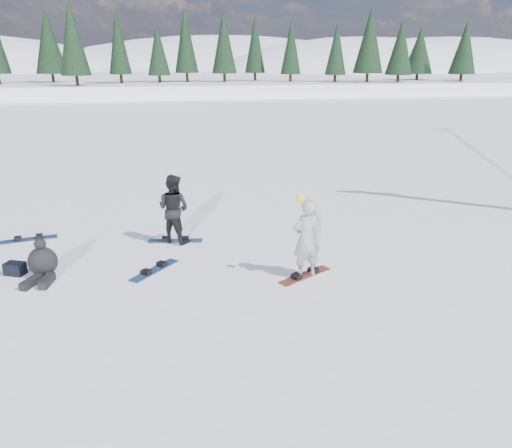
{
  "coord_description": "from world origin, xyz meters",
  "views": [
    {
      "loc": [
        -0.54,
        -10.66,
        4.99
      ],
      "look_at": [
        1.32,
        0.56,
        1.1
      ],
      "focal_mm": 35.0,
      "sensor_mm": 36.0,
      "label": 1
    }
  ],
  "objects": [
    {
      "name": "ground",
      "position": [
        0.0,
        0.0,
        0.0
      ],
      "size": [
        420.0,
        420.0,
        0.0
      ],
      "primitive_type": "plane",
      "color": "white",
      "rests_on": "ground"
    },
    {
      "name": "alpine_backdrop",
      "position": [
        -11.72,
        189.18,
        -13.98
      ],
      "size": [
        412.5,
        227.0,
        53.2
      ],
      "color": "white",
      "rests_on": "ground"
    },
    {
      "name": "snowboarder_woman",
      "position": [
        2.36,
        -0.23,
        0.96
      ],
      "size": [
        0.79,
        0.63,
        2.05
      ],
      "rotation": [
        0.0,
        0.0,
        3.44
      ],
      "color": "#A09FA5",
      "rests_on": "ground"
    },
    {
      "name": "snowboarder_man",
      "position": [
        -0.64,
        2.61,
        0.96
      ],
      "size": [
        1.18,
        1.13,
        1.92
      ],
      "primitive_type": "imported",
      "rotation": [
        0.0,
        0.0,
        2.54
      ],
      "color": "black",
      "rests_on": "ground"
    },
    {
      "name": "seated_rider",
      "position": [
        -3.72,
        0.74,
        0.36
      ],
      "size": [
        0.81,
        1.2,
        0.95
      ],
      "rotation": [
        0.0,
        0.0,
        -0.28
      ],
      "color": "black",
      "rests_on": "ground"
    },
    {
      "name": "gear_bag",
      "position": [
        -4.42,
        1.0,
        0.15
      ],
      "size": [
        0.53,
        0.45,
        0.3
      ],
      "primitive_type": "cube",
      "rotation": [
        0.0,
        0.0,
        -0.39
      ],
      "color": "black",
      "rests_on": "ground"
    },
    {
      "name": "snowboard_woman",
      "position": [
        2.36,
        -0.23,
        0.01
      ],
      "size": [
        1.43,
        1.02,
        0.03
      ],
      "primitive_type": "cube",
      "rotation": [
        0.0,
        0.0,
        0.54
      ],
      "color": "#9C3A22",
      "rests_on": "ground"
    },
    {
      "name": "snowboard_man",
      "position": [
        -0.64,
        2.61,
        0.01
      ],
      "size": [
        1.52,
        0.47,
        0.03
      ],
      "primitive_type": "cube",
      "rotation": [
        0.0,
        0.0,
        -0.13
      ],
      "color": "#19558B",
      "rests_on": "ground"
    },
    {
      "name": "snowboard_loose_a",
      "position": [
        -1.17,
        0.67,
        0.01
      ],
      "size": [
        1.18,
        1.33,
        0.03
      ],
      "primitive_type": "cube",
      "rotation": [
        0.0,
        0.0,
        0.87
      ],
      "color": "navy",
      "rests_on": "ground"
    },
    {
      "name": "snowboard_loose_c",
      "position": [
        -4.73,
        3.41,
        0.01
      ],
      "size": [
        1.53,
        0.59,
        0.03
      ],
      "primitive_type": "cube",
      "rotation": [
        0.0,
        0.0,
        0.21
      ],
      "color": "navy",
      "rests_on": "ground"
    }
  ]
}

